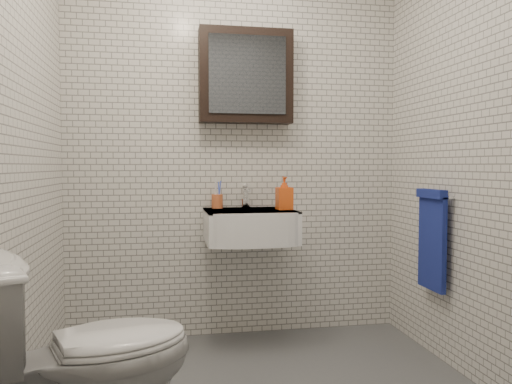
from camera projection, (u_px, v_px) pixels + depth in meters
room_shell at (267, 92)px, 2.30m from camera, size 2.22×2.02×2.51m
washbasin at (251, 226)px, 3.07m from camera, size 0.55×0.50×0.20m
faucet at (246, 198)px, 3.25m from camera, size 0.06×0.20×0.15m
mirror_cabinet at (246, 76)px, 3.21m from camera, size 0.60×0.15×0.60m
towel_rail at (432, 235)px, 2.87m from camera, size 0.09×0.30×0.58m
toothbrush_cup at (217, 201)px, 3.22m from camera, size 0.08×0.08×0.20m
soap_bottle at (284, 193)px, 3.11m from camera, size 0.10×0.10×0.21m
toilet at (86, 357)px, 1.86m from camera, size 0.91×0.72×0.82m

